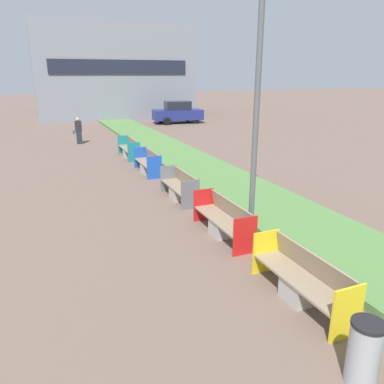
{
  "coord_description": "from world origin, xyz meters",
  "views": [
    {
      "loc": [
        -3.29,
        2.74,
        4.08
      ],
      "look_at": [
        0.9,
        12.88,
        0.6
      ],
      "focal_mm": 35.0,
      "sensor_mm": 36.0,
      "label": 1
    }
  ],
  "objects_px": {
    "bench_red_frame": "(223,222)",
    "parked_car_distant": "(178,112)",
    "litter_bin": "(364,353)",
    "street_lamp_post": "(260,45)",
    "bench_grey_frame": "(180,189)",
    "bench_blue_frame": "(148,164)",
    "bench_teal_frame": "(130,150)",
    "bench_yellow_frame": "(302,282)",
    "pedestrian_walking": "(78,131)"
  },
  "relations": [
    {
      "from": "bench_yellow_frame",
      "to": "parked_car_distant",
      "type": "bearing_deg",
      "value": 74.62
    },
    {
      "from": "bench_red_frame",
      "to": "bench_blue_frame",
      "type": "xyz_separation_m",
      "value": [
        -0.0,
        7.07,
        -0.01
      ]
    },
    {
      "from": "bench_red_frame",
      "to": "street_lamp_post",
      "type": "relative_size",
      "value": 0.28
    },
    {
      "from": "bench_teal_frame",
      "to": "parked_car_distant",
      "type": "bearing_deg",
      "value": 59.52
    },
    {
      "from": "street_lamp_post",
      "to": "parked_car_distant",
      "type": "distance_m",
      "value": 24.08
    },
    {
      "from": "bench_blue_frame",
      "to": "litter_bin",
      "type": "distance_m",
      "value": 12.21
    },
    {
      "from": "bench_yellow_frame",
      "to": "bench_teal_frame",
      "type": "bearing_deg",
      "value": 90.0
    },
    {
      "from": "bench_teal_frame",
      "to": "street_lamp_post",
      "type": "relative_size",
      "value": 0.27
    },
    {
      "from": "bench_grey_frame",
      "to": "parked_car_distant",
      "type": "distance_m",
      "value": 20.57
    },
    {
      "from": "bench_yellow_frame",
      "to": "bench_red_frame",
      "type": "bearing_deg",
      "value": 89.99
    },
    {
      "from": "bench_teal_frame",
      "to": "street_lamp_post",
      "type": "xyz_separation_m",
      "value": [
        0.61,
        -10.86,
        4.32
      ]
    },
    {
      "from": "bench_red_frame",
      "to": "bench_grey_frame",
      "type": "bearing_deg",
      "value": 90.06
    },
    {
      "from": "bench_blue_frame",
      "to": "parked_car_distant",
      "type": "bearing_deg",
      "value": 65.4
    },
    {
      "from": "bench_yellow_frame",
      "to": "parked_car_distant",
      "type": "distance_m",
      "value": 26.69
    },
    {
      "from": "bench_yellow_frame",
      "to": "street_lamp_post",
      "type": "xyz_separation_m",
      "value": [
        0.61,
        2.84,
        4.32
      ]
    },
    {
      "from": "bench_grey_frame",
      "to": "bench_red_frame",
      "type": "bearing_deg",
      "value": -89.94
    },
    {
      "from": "street_lamp_post",
      "to": "litter_bin",
      "type": "bearing_deg",
      "value": -102.96
    },
    {
      "from": "bench_red_frame",
      "to": "bench_grey_frame",
      "type": "height_order",
      "value": "same"
    },
    {
      "from": "bench_red_frame",
      "to": "bench_blue_frame",
      "type": "bearing_deg",
      "value": 90.02
    },
    {
      "from": "bench_teal_frame",
      "to": "pedestrian_walking",
      "type": "relative_size",
      "value": 1.45
    },
    {
      "from": "bench_yellow_frame",
      "to": "litter_bin",
      "type": "height_order",
      "value": "litter_bin"
    },
    {
      "from": "bench_yellow_frame",
      "to": "pedestrian_walking",
      "type": "bearing_deg",
      "value": 95.94
    },
    {
      "from": "parked_car_distant",
      "to": "bench_yellow_frame",
      "type": "bearing_deg",
      "value": -98.25
    },
    {
      "from": "bench_grey_frame",
      "to": "bench_yellow_frame",
      "type": "bearing_deg",
      "value": -89.98
    },
    {
      "from": "litter_bin",
      "to": "street_lamp_post",
      "type": "bearing_deg",
      "value": 77.04
    },
    {
      "from": "pedestrian_walking",
      "to": "parked_car_distant",
      "type": "xyz_separation_m",
      "value": [
        9.01,
        7.11,
        0.11
      ]
    },
    {
      "from": "pedestrian_walking",
      "to": "litter_bin",
      "type": "bearing_deg",
      "value": -85.97
    },
    {
      "from": "bench_blue_frame",
      "to": "pedestrian_walking",
      "type": "xyz_separation_m",
      "value": [
        -1.93,
        8.35,
        0.43
      ]
    },
    {
      "from": "bench_grey_frame",
      "to": "bench_teal_frame",
      "type": "relative_size",
      "value": 0.92
    },
    {
      "from": "bench_blue_frame",
      "to": "litter_bin",
      "type": "height_order",
      "value": "litter_bin"
    },
    {
      "from": "bench_red_frame",
      "to": "parked_car_distant",
      "type": "xyz_separation_m",
      "value": [
        7.08,
        22.53,
        0.54
      ]
    },
    {
      "from": "bench_blue_frame",
      "to": "street_lamp_post",
      "type": "relative_size",
      "value": 0.25
    },
    {
      "from": "bench_teal_frame",
      "to": "bench_red_frame",
      "type": "bearing_deg",
      "value": -89.99
    },
    {
      "from": "bench_blue_frame",
      "to": "litter_bin",
      "type": "bearing_deg",
      "value": -92.28
    },
    {
      "from": "bench_yellow_frame",
      "to": "litter_bin",
      "type": "xyz_separation_m",
      "value": [
        -0.49,
        -1.92,
        0.1
      ]
    },
    {
      "from": "bench_yellow_frame",
      "to": "parked_car_distant",
      "type": "xyz_separation_m",
      "value": [
        7.08,
        25.73,
        0.54
      ]
    },
    {
      "from": "street_lamp_post",
      "to": "bench_grey_frame",
      "type": "bearing_deg",
      "value": 99.68
    },
    {
      "from": "bench_grey_frame",
      "to": "litter_bin",
      "type": "relative_size",
      "value": 2.22
    },
    {
      "from": "bench_blue_frame",
      "to": "bench_grey_frame",
      "type": "bearing_deg",
      "value": -90.0
    },
    {
      "from": "bench_grey_frame",
      "to": "parked_car_distant",
      "type": "relative_size",
      "value": 0.48
    },
    {
      "from": "bench_blue_frame",
      "to": "street_lamp_post",
      "type": "height_order",
      "value": "street_lamp_post"
    },
    {
      "from": "bench_yellow_frame",
      "to": "bench_grey_frame",
      "type": "xyz_separation_m",
      "value": [
        -0.0,
        6.43,
        -0.01
      ]
    },
    {
      "from": "litter_bin",
      "to": "pedestrian_walking",
      "type": "bearing_deg",
      "value": 94.03
    },
    {
      "from": "litter_bin",
      "to": "street_lamp_post",
      "type": "distance_m",
      "value": 6.46
    },
    {
      "from": "bench_grey_frame",
      "to": "bench_blue_frame",
      "type": "xyz_separation_m",
      "value": [
        0.0,
        3.84,
        0.0
      ]
    },
    {
      "from": "bench_red_frame",
      "to": "bench_blue_frame",
      "type": "distance_m",
      "value": 7.07
    },
    {
      "from": "bench_yellow_frame",
      "to": "bench_red_frame",
      "type": "xyz_separation_m",
      "value": [
        0.0,
        3.2,
        0.0
      ]
    },
    {
      "from": "bench_yellow_frame",
      "to": "bench_blue_frame",
      "type": "height_order",
      "value": "same"
    },
    {
      "from": "bench_teal_frame",
      "to": "pedestrian_walking",
      "type": "xyz_separation_m",
      "value": [
        -1.94,
        4.91,
        0.43
      ]
    },
    {
      "from": "bench_red_frame",
      "to": "bench_yellow_frame",
      "type": "bearing_deg",
      "value": -90.01
    }
  ]
}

